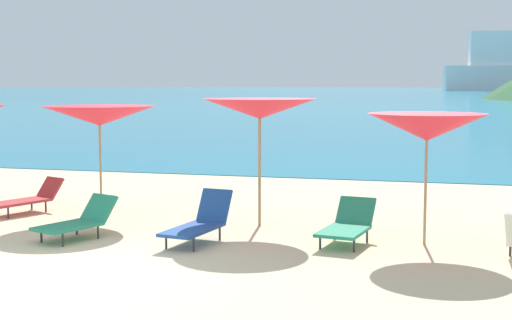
{
  "coord_description": "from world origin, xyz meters",
  "views": [
    {
      "loc": [
        5.0,
        -8.11,
        2.51
      ],
      "look_at": [
        1.73,
        3.96,
        1.2
      ],
      "focal_mm": 51.12,
      "sensor_mm": 36.0,
      "label": 1
    }
  ],
  "objects_px": {
    "lounge_chair_1": "(199,222)",
    "lounge_chair_4": "(78,221)",
    "umbrella_2": "(99,116)",
    "lounge_chair_2": "(27,198)",
    "lounge_chair_3": "(347,225)",
    "umbrella_3": "(260,109)",
    "umbrella_4": "(427,127)"
  },
  "relations": [
    {
      "from": "umbrella_3",
      "to": "umbrella_2",
      "type": "bearing_deg",
      "value": 177.01
    },
    {
      "from": "lounge_chair_1",
      "to": "lounge_chair_2",
      "type": "height_order",
      "value": "lounge_chair_1"
    },
    {
      "from": "umbrella_4",
      "to": "lounge_chair_4",
      "type": "xyz_separation_m",
      "value": [
        -5.46,
        -1.06,
        -1.54
      ]
    },
    {
      "from": "lounge_chair_1",
      "to": "lounge_chair_2",
      "type": "bearing_deg",
      "value": 167.33
    },
    {
      "from": "lounge_chair_1",
      "to": "lounge_chair_4",
      "type": "distance_m",
      "value": 2.01
    },
    {
      "from": "umbrella_2",
      "to": "lounge_chair_4",
      "type": "xyz_separation_m",
      "value": [
        0.61,
        -2.0,
        -1.61
      ]
    },
    {
      "from": "lounge_chair_2",
      "to": "lounge_chair_4",
      "type": "bearing_deg",
      "value": -19.5
    },
    {
      "from": "umbrella_2",
      "to": "umbrella_4",
      "type": "bearing_deg",
      "value": -8.87
    },
    {
      "from": "umbrella_4",
      "to": "lounge_chair_4",
      "type": "bearing_deg",
      "value": -169.04
    },
    {
      "from": "umbrella_4",
      "to": "lounge_chair_1",
      "type": "bearing_deg",
      "value": -167.32
    },
    {
      "from": "umbrella_3",
      "to": "lounge_chair_4",
      "type": "relative_size",
      "value": 1.52
    },
    {
      "from": "lounge_chair_1",
      "to": "lounge_chair_4",
      "type": "bearing_deg",
      "value": -163.34
    },
    {
      "from": "umbrella_4",
      "to": "lounge_chair_2",
      "type": "height_order",
      "value": "umbrella_4"
    },
    {
      "from": "lounge_chair_2",
      "to": "lounge_chair_3",
      "type": "xyz_separation_m",
      "value": [
        6.42,
        -1.11,
        0.01
      ]
    },
    {
      "from": "lounge_chair_1",
      "to": "lounge_chair_3",
      "type": "bearing_deg",
      "value": 21.45
    },
    {
      "from": "umbrella_3",
      "to": "umbrella_4",
      "type": "bearing_deg",
      "value": -15.12
    },
    {
      "from": "umbrella_4",
      "to": "lounge_chair_1",
      "type": "height_order",
      "value": "umbrella_4"
    },
    {
      "from": "lounge_chair_4",
      "to": "lounge_chair_3",
      "type": "bearing_deg",
      "value": 31.42
    },
    {
      "from": "umbrella_2",
      "to": "lounge_chair_2",
      "type": "xyz_separation_m",
      "value": [
        -1.53,
        -0.11,
        -1.62
      ]
    },
    {
      "from": "lounge_chair_2",
      "to": "lounge_chair_1",
      "type": "bearing_deg",
      "value": 0.64
    },
    {
      "from": "umbrella_2",
      "to": "lounge_chair_4",
      "type": "height_order",
      "value": "umbrella_2"
    },
    {
      "from": "lounge_chair_1",
      "to": "lounge_chair_3",
      "type": "xyz_separation_m",
      "value": [
        2.29,
        0.52,
        -0.02
      ]
    },
    {
      "from": "lounge_chair_1",
      "to": "lounge_chair_2",
      "type": "distance_m",
      "value": 4.44
    },
    {
      "from": "lounge_chair_3",
      "to": "lounge_chair_4",
      "type": "distance_m",
      "value": 4.35
    },
    {
      "from": "lounge_chair_2",
      "to": "lounge_chair_3",
      "type": "relative_size",
      "value": 1.1
    },
    {
      "from": "umbrella_3",
      "to": "umbrella_4",
      "type": "height_order",
      "value": "umbrella_3"
    },
    {
      "from": "umbrella_3",
      "to": "lounge_chair_4",
      "type": "xyz_separation_m",
      "value": [
        -2.57,
        -1.84,
        -1.77
      ]
    },
    {
      "from": "umbrella_3",
      "to": "lounge_chair_1",
      "type": "distance_m",
      "value": 2.41
    },
    {
      "from": "umbrella_2",
      "to": "umbrella_4",
      "type": "height_order",
      "value": "umbrella_2"
    },
    {
      "from": "lounge_chair_3",
      "to": "lounge_chair_1",
      "type": "bearing_deg",
      "value": -158.59
    },
    {
      "from": "lounge_chair_3",
      "to": "lounge_chair_4",
      "type": "xyz_separation_m",
      "value": [
        -4.28,
        -0.79,
        0.0
      ]
    },
    {
      "from": "lounge_chair_1",
      "to": "lounge_chair_4",
      "type": "xyz_separation_m",
      "value": [
        -1.99,
        -0.28,
        -0.02
      ]
    }
  ]
}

